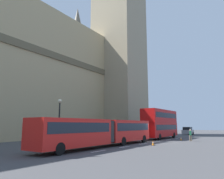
# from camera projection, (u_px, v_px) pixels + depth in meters

# --- Properties ---
(ground_plane) EXTENTS (160.00, 160.00, 0.00)m
(ground_plane) POSITION_uv_depth(u_px,v_px,m) (155.00, 142.00, 30.31)
(ground_plane) COLOR #424244
(lane_centre_marking) EXTENTS (25.20, 0.16, 0.01)m
(lane_centre_marking) POSITION_uv_depth(u_px,v_px,m) (151.00, 143.00, 29.06)
(lane_centre_marking) COLOR silver
(lane_centre_marking) RESTS_ON ground_plane
(articulated_bus) EXTENTS (18.38, 2.54, 2.90)m
(articulated_bus) POSITION_uv_depth(u_px,v_px,m) (104.00, 130.00, 23.87)
(articulated_bus) COLOR red
(articulated_bus) RESTS_ON ground_plane
(double_decker_bus) EXTENTS (10.81, 2.54, 4.90)m
(double_decker_bus) POSITION_uv_depth(u_px,v_px,m) (160.00, 123.00, 37.80)
(double_decker_bus) COLOR #B20F0F
(double_decker_bus) RESTS_ON ground_plane
(sedan_lead) EXTENTS (4.40, 1.86, 1.85)m
(sedan_lead) POSITION_uv_depth(u_px,v_px,m) (188.00, 131.00, 53.03)
(sedan_lead) COLOR gray
(sedan_lead) RESTS_ON ground_plane
(traffic_cone_west) EXTENTS (0.36, 0.36, 0.58)m
(traffic_cone_west) POSITION_uv_depth(u_px,v_px,m) (153.00, 143.00, 25.10)
(traffic_cone_west) COLOR black
(traffic_cone_west) RESTS_ON ground_plane
(traffic_cone_middle) EXTENTS (0.36, 0.36, 0.58)m
(traffic_cone_middle) POSITION_uv_depth(u_px,v_px,m) (181.00, 139.00, 33.27)
(traffic_cone_middle) COLOR black
(traffic_cone_middle) RESTS_ON ground_plane
(street_lamp) EXTENTS (0.44, 0.44, 5.27)m
(street_lamp) POSITION_uv_depth(u_px,v_px,m) (59.00, 118.00, 24.60)
(street_lamp) COLOR black
(street_lamp) RESTS_ON ground_plane
(pedestrian_near_cones) EXTENTS (0.45, 0.35, 1.69)m
(pedestrian_near_cones) POSITION_uv_depth(u_px,v_px,m) (190.00, 135.00, 31.79)
(pedestrian_near_cones) COLOR #726651
(pedestrian_near_cones) RESTS_ON ground_plane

